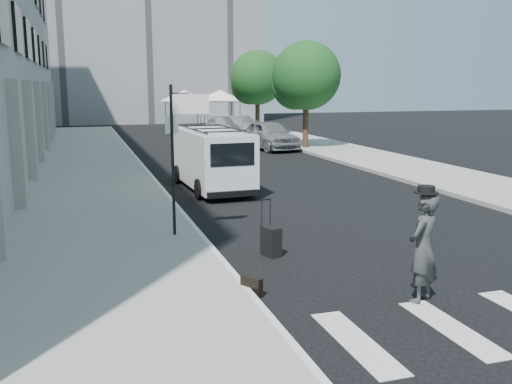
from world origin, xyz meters
TOP-DOWN VIEW (x-y plane):
  - ground at (0.00, 0.00)m, footprint 120.00×120.00m
  - sidewalk_left at (-4.25, 16.00)m, footprint 4.50×48.00m
  - sidewalk_right at (9.00, 20.00)m, footprint 4.00×56.00m
  - sign_pole at (-2.36, 3.20)m, footprint 1.03×0.07m
  - tree_near at (7.50, 20.15)m, footprint 3.80×3.83m
  - tree_far at (7.50, 29.15)m, footprint 3.80×3.83m
  - tent_left at (4.00, 38.00)m, footprint 4.00×4.00m
  - tent_right at (7.20, 38.50)m, footprint 4.00×4.00m
  - businessman at (0.78, -1.88)m, footprint 0.82×0.75m
  - briefcase at (-1.90, -0.76)m, footprint 0.32×0.44m
  - suitcase at (-0.82, 1.36)m, footprint 0.39×0.50m
  - cargo_van at (-0.23, 9.65)m, footprint 2.09×5.51m
  - parked_car_a at (5.71, 20.84)m, footprint 2.58×5.06m
  - parked_car_b at (6.20, 28.82)m, footprint 2.03×4.59m
  - parked_car_c at (5.39, 30.29)m, footprint 2.01×4.70m

SIDE VIEW (x-z plane):
  - ground at x=0.00m, z-range 0.00..0.00m
  - sidewalk_left at x=-4.25m, z-range 0.00..0.15m
  - sidewalk_right at x=9.00m, z-range 0.00..0.15m
  - briefcase at x=-1.90m, z-range 0.00..0.34m
  - suitcase at x=-0.82m, z-range -0.29..0.94m
  - parked_car_c at x=5.39m, z-range 0.00..1.35m
  - parked_car_b at x=6.20m, z-range 0.00..1.46m
  - parked_car_a at x=5.71m, z-range 0.00..1.65m
  - businessman at x=0.78m, z-range 0.00..1.89m
  - cargo_van at x=-0.23m, z-range 0.05..2.12m
  - sign_pole at x=-2.36m, z-range 0.90..4.40m
  - tent_left at x=4.00m, z-range 1.11..4.31m
  - tent_right at x=7.20m, z-range 1.11..4.31m
  - tree_near at x=7.50m, z-range 0.96..6.99m
  - tree_far at x=7.50m, z-range 0.96..6.99m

